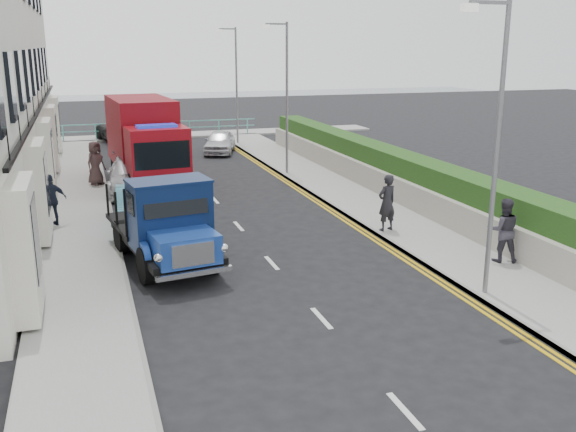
% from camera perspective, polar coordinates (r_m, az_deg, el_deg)
% --- Properties ---
extents(ground, '(120.00, 120.00, 0.00)m').
position_cam_1_polar(ground, '(16.50, 0.52, -6.39)').
color(ground, black).
rests_on(ground, ground).
extents(pavement_west, '(2.40, 38.00, 0.12)m').
position_cam_1_polar(pavement_west, '(24.32, -18.11, 0.07)').
color(pavement_west, gray).
rests_on(pavement_west, ground).
extents(pavement_east, '(2.60, 38.00, 0.12)m').
position_cam_1_polar(pavement_east, '(26.35, 5.30, 1.88)').
color(pavement_east, gray).
rests_on(pavement_east, ground).
extents(promenade, '(30.00, 2.50, 0.12)m').
position_cam_1_polar(promenade, '(44.25, -11.48, 6.98)').
color(promenade, gray).
rests_on(promenade, ground).
extents(sea_plane, '(120.00, 120.00, 0.00)m').
position_cam_1_polar(sea_plane, '(74.97, -14.30, 9.96)').
color(sea_plane, '#4C6167').
rests_on(sea_plane, ground).
extents(garden_east, '(1.45, 28.00, 1.75)m').
position_cam_1_polar(garden_east, '(26.97, 9.09, 3.88)').
color(garden_east, '#B2AD9E').
rests_on(garden_east, ground).
extents(seafront_railing, '(13.00, 0.08, 1.11)m').
position_cam_1_polar(seafront_railing, '(43.39, -11.39, 7.53)').
color(seafront_railing, '#59B2A5').
rests_on(seafront_railing, ground).
extents(lamp_near, '(1.23, 0.18, 7.00)m').
position_cam_1_polar(lamp_near, '(15.61, 17.80, 6.86)').
color(lamp_near, slate).
rests_on(lamp_near, ground).
extents(lamp_mid, '(1.23, 0.18, 7.00)m').
position_cam_1_polar(lamp_mid, '(30.03, -0.32, 11.16)').
color(lamp_mid, slate).
rests_on(lamp_mid, ground).
extents(lamp_far, '(1.23, 0.18, 7.00)m').
position_cam_1_polar(lamp_far, '(39.67, -4.78, 12.05)').
color(lamp_far, slate).
rests_on(lamp_far, ground).
extents(bedford_lorry, '(2.82, 5.52, 2.51)m').
position_cam_1_polar(bedford_lorry, '(17.81, -10.53, -1.09)').
color(bedford_lorry, black).
rests_on(bedford_lorry, ground).
extents(red_lorry, '(2.94, 7.27, 3.72)m').
position_cam_1_polar(red_lorry, '(29.03, -12.61, 6.66)').
color(red_lorry, black).
rests_on(red_lorry, ground).
extents(parked_car_front, '(1.92, 3.97, 1.31)m').
position_cam_1_polar(parked_car_front, '(19.01, -10.80, -1.65)').
color(parked_car_front, black).
rests_on(parked_car_front, ground).
extents(parked_car_mid, '(1.78, 4.26, 1.37)m').
position_cam_1_polar(parked_car_mid, '(22.28, -13.16, 0.76)').
color(parked_car_mid, '#56A2B8').
rests_on(parked_car_mid, ground).
extents(parked_car_rear, '(2.39, 5.04, 1.42)m').
position_cam_1_polar(parked_car_rear, '(27.79, -13.70, 3.57)').
color(parked_car_rear, silver).
rests_on(parked_car_rear, ground).
extents(seafront_car_left, '(4.12, 6.29, 1.61)m').
position_cam_1_polar(seafront_car_left, '(41.98, -14.17, 7.43)').
color(seafront_car_left, black).
rests_on(seafront_car_left, ground).
extents(seafront_car_right, '(2.68, 4.09, 1.29)m').
position_cam_1_polar(seafront_car_right, '(36.96, -6.08, 6.58)').
color(seafront_car_right, silver).
rests_on(seafront_car_right, ground).
extents(pedestrian_east_near, '(0.77, 0.60, 1.86)m').
position_cam_1_polar(pedestrian_east_near, '(21.05, 8.78, 1.18)').
color(pedestrian_east_near, black).
rests_on(pedestrian_east_near, pavement_east).
extents(pedestrian_east_far, '(1.08, 0.98, 1.81)m').
position_cam_1_polar(pedestrian_east_far, '(18.80, 18.60, -1.19)').
color(pedestrian_east_far, '#34313B').
rests_on(pedestrian_east_far, pavement_east).
extents(pedestrian_west_near, '(1.11, 0.80, 1.75)m').
position_cam_1_polar(pedestrian_west_near, '(22.79, -20.29, 1.34)').
color(pedestrian_west_near, black).
rests_on(pedestrian_west_near, pavement_west).
extents(pedestrian_west_far, '(1.09, 1.06, 1.88)m').
position_cam_1_polar(pedestrian_west_far, '(29.01, -16.75, 4.54)').
color(pedestrian_west_far, '#473433').
rests_on(pedestrian_west_far, pavement_west).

